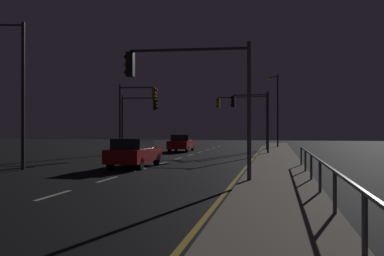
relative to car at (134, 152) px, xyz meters
name	(u,v)px	position (x,y,z in m)	size (l,w,h in m)	color
ground_plane	(143,169)	(0.76, -0.71, -0.82)	(112.00, 112.00, 0.00)	black
sidewalk_right	(277,170)	(7.54, -0.71, -0.75)	(2.80, 77.00, 0.14)	gray
lane_markings_center	(162,163)	(0.76, 2.79, -0.82)	(0.14, 50.00, 0.01)	silver
lane_edge_line	(250,163)	(5.88, 4.29, -0.82)	(0.14, 53.00, 0.01)	gold
car	(134,152)	(0.00, 0.00, 0.00)	(1.86, 4.41, 1.57)	#B71414
car_oncoming	(182,143)	(-1.06, 15.38, 0.00)	(1.99, 4.47, 1.57)	#B71414
traffic_light_far_center	(251,110)	(5.46, 12.60, 2.80)	(3.15, 0.38, 4.99)	#2D3033
traffic_light_far_left	(138,113)	(-3.82, 11.29, 2.61)	(3.12, 0.55, 4.92)	#2D3033
traffic_light_near_left	(192,82)	(4.34, -5.46, 3.04)	(4.90, 0.66, 5.21)	#4C4C51
traffic_light_far_right	(135,106)	(-3.76, 10.41, 3.14)	(3.10, 0.66, 5.71)	#2D3033
traffic_light_mid_left	(244,110)	(4.38, 18.56, 3.13)	(5.07, 0.75, 5.32)	#4C4C51
street_lamp_mid_block	(276,104)	(7.49, 24.30, 3.98)	(1.20, 1.30, 7.88)	#2D3033
street_lamp_corner	(15,80)	(-5.43, -2.52, 3.70)	(2.41, 0.74, 7.47)	#38383D
barrier_fence	(326,173)	(8.79, -9.27, 0.06)	(0.09, 21.97, 0.98)	#59595E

